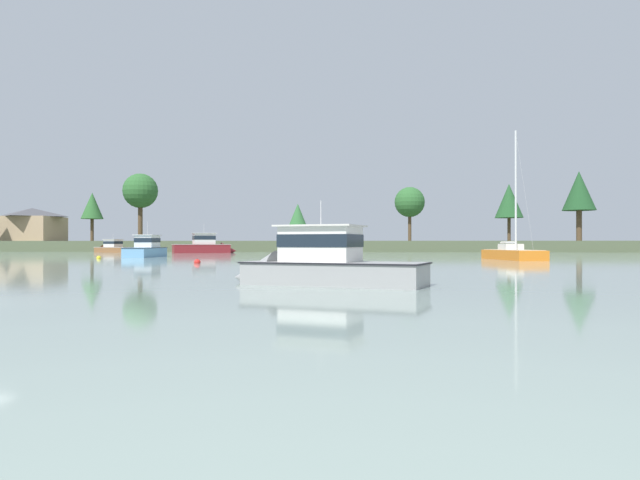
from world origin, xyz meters
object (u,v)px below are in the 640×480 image
Objects in this scene: cruiser_wood at (111,249)px; cruiser_grey at (314,270)px; mooring_buoy_red at (197,262)px; sailboat_orange at (513,257)px; cruiser_skyblue at (148,252)px; cruiser_maroon at (207,248)px; mooring_buoy_yellow at (99,258)px.

cruiser_grey is (38.31, -66.64, 0.04)m from cruiser_wood.
cruiser_grey is at bearing -62.94° from mooring_buoy_red.
sailboat_orange is 37.31m from cruiser_skyblue.
cruiser_skyblue reaches higher than cruiser_wood.
cruiser_grey is (21.57, -39.39, -0.04)m from cruiser_skyblue.
cruiser_skyblue is at bearing -58.44° from cruiser_wood.
mooring_buoy_yellow is (-1.54, -31.75, -0.62)m from cruiser_maroon.
sailboat_orange is at bearing 24.22° from mooring_buoy_red.
sailboat_orange is 22.69× the size of mooring_buoy_red.
cruiser_maroon is 1.28× the size of cruiser_grey.
cruiser_wood is at bearing 119.89° from cruiser_grey.
mooring_buoy_yellow is (14.78, -34.61, -0.40)m from cruiser_wood.
cruiser_wood is 1.00× the size of cruiser_grey.
cruiser_skyblue is at bearing -89.01° from cruiser_maroon.
sailboat_orange is 27.87m from mooring_buoy_red.
cruiser_skyblue is at bearing 168.38° from sailboat_orange.
cruiser_wood is at bearing 113.13° from mooring_buoy_yellow.
cruiser_skyblue is 15.88× the size of mooring_buoy_yellow.
cruiser_skyblue reaches higher than mooring_buoy_red.
cruiser_maroon reaches higher than cruiser_grey.
mooring_buoy_yellow is at bearing -104.91° from cruiser_skyblue.
cruiser_skyblue reaches higher than cruiser_grey.
sailboat_orange is 1.57× the size of cruiser_grey.
cruiser_maroon is (-36.97, 31.92, 0.44)m from sailboat_orange.
mooring_buoy_yellow is (-13.09, 11.60, -0.01)m from mooring_buoy_red.
cruiser_wood is (-16.32, 2.86, -0.22)m from cruiser_maroon.
mooring_buoy_red is at bearing 117.06° from cruiser_grey.
cruiser_grey is at bearing -60.11° from cruiser_wood.
cruiser_skyblue reaches higher than mooring_buoy_yellow.
cruiser_grey is 22.96m from mooring_buoy_red.
cruiser_wood is (-16.74, 27.25, -0.08)m from cruiser_skyblue.
cruiser_grey is 15.89× the size of mooring_buoy_yellow.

